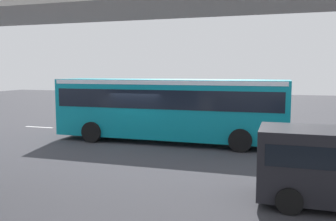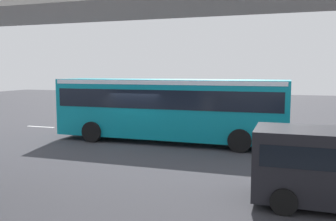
% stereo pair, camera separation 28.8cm
% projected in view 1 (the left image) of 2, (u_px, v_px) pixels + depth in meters
% --- Properties ---
extents(ground, '(80.00, 80.00, 0.00)m').
position_uv_depth(ground, '(141.00, 142.00, 18.39)').
color(ground, '#38383D').
extents(city_bus, '(11.54, 2.85, 3.15)m').
position_uv_depth(city_bus, '(169.00, 105.00, 18.26)').
color(city_bus, '#0C8493').
rests_on(city_bus, ground).
extents(lane_dash_leftmost, '(2.00, 0.20, 0.01)m').
position_uv_depth(lane_dash_leftmost, '(307.00, 142.00, 18.45)').
color(lane_dash_leftmost, silver).
rests_on(lane_dash_leftmost, ground).
extents(lane_dash_left, '(2.00, 0.20, 0.01)m').
position_uv_depth(lane_dash_left, '(228.00, 137.00, 19.64)').
color(lane_dash_left, silver).
rests_on(lane_dash_left, ground).
extents(lane_dash_centre, '(2.00, 0.20, 0.01)m').
position_uv_depth(lane_dash_centre, '(158.00, 134.00, 20.84)').
color(lane_dash_centre, silver).
rests_on(lane_dash_centre, ground).
extents(lane_dash_right, '(2.00, 0.20, 0.01)m').
position_uv_depth(lane_dash_right, '(95.00, 130.00, 22.04)').
color(lane_dash_right, silver).
rests_on(lane_dash_right, ground).
extents(lane_dash_rightmost, '(2.00, 0.20, 0.01)m').
position_uv_depth(lane_dash_rightmost, '(39.00, 127.00, 23.23)').
color(lane_dash_rightmost, silver).
rests_on(lane_dash_rightmost, ground).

